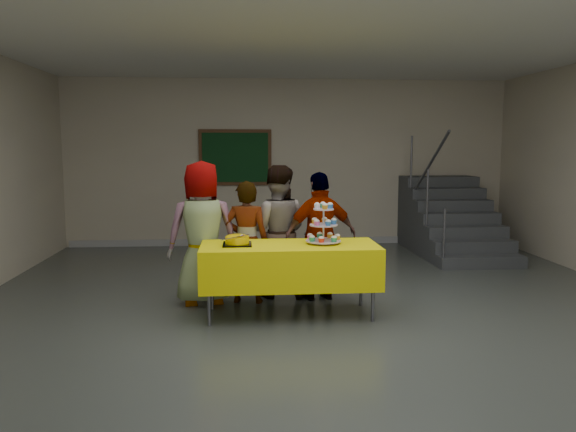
# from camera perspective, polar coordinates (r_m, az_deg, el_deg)

# --- Properties ---
(room_shell) EXTENTS (10.00, 10.04, 3.02)m
(room_shell) POSITION_cam_1_polar(r_m,az_deg,el_deg) (5.30, 4.57, 10.59)
(room_shell) COLOR #4C514C
(room_shell) RESTS_ON ground
(bake_table) EXTENTS (1.88, 0.78, 0.77)m
(bake_table) POSITION_cam_1_polar(r_m,az_deg,el_deg) (5.99, 0.16, -4.93)
(bake_table) COLOR #595960
(bake_table) RESTS_ON ground
(cupcake_stand) EXTENTS (0.38, 0.38, 0.44)m
(cupcake_stand) POSITION_cam_1_polar(r_m,az_deg,el_deg) (6.00, 3.63, -1.18)
(cupcake_stand) COLOR silver
(cupcake_stand) RESTS_ON bake_table
(bear_cake) EXTENTS (0.32, 0.36, 0.12)m
(bear_cake) POSITION_cam_1_polar(r_m,az_deg,el_deg) (5.93, -5.18, -2.40)
(bear_cake) COLOR black
(bear_cake) RESTS_ON bake_table
(schoolchild_a) EXTENTS (0.87, 0.64, 1.64)m
(schoolchild_a) POSITION_cam_1_polar(r_m,az_deg,el_deg) (6.47, -8.67, -1.71)
(schoolchild_a) COLOR slate
(schoolchild_a) RESTS_ON ground
(schoolchild_b) EXTENTS (0.57, 0.42, 1.42)m
(schoolchild_b) POSITION_cam_1_polar(r_m,az_deg,el_deg) (6.48, -4.23, -2.66)
(schoolchild_b) COLOR slate
(schoolchild_b) RESTS_ON ground
(schoolchild_c) EXTENTS (0.84, 0.70, 1.58)m
(schoolchild_c) POSITION_cam_1_polar(r_m,az_deg,el_deg) (6.71, -1.15, -1.57)
(schoolchild_c) COLOR slate
(schoolchild_c) RESTS_ON ground
(schoolchild_d) EXTENTS (0.94, 0.55, 1.51)m
(schoolchild_d) POSITION_cam_1_polar(r_m,az_deg,el_deg) (6.61, 3.33, -2.06)
(schoolchild_d) COLOR slate
(schoolchild_d) RESTS_ON ground
(staircase) EXTENTS (1.30, 2.40, 2.04)m
(staircase) POSITION_cam_1_polar(r_m,az_deg,el_deg) (10.07, 15.97, -0.66)
(staircase) COLOR #424447
(staircase) RESTS_ON ground
(noticeboard) EXTENTS (1.30, 0.05, 1.00)m
(noticeboard) POSITION_cam_1_polar(r_m,az_deg,el_deg) (10.17, -5.38, 5.94)
(noticeboard) COLOR #472B16
(noticeboard) RESTS_ON ground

